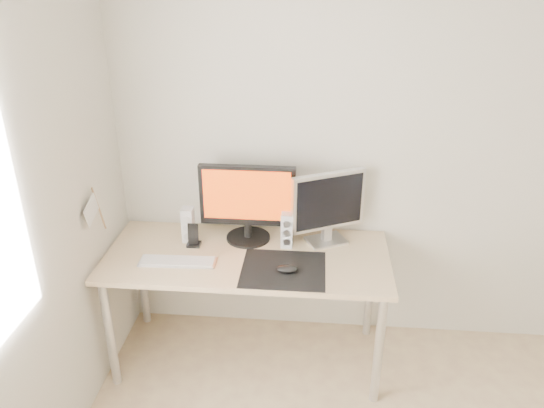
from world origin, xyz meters
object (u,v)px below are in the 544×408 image
object	(u,v)px
desk	(247,266)
speaker_right	(287,230)
mouse	(287,269)
speaker_left	(188,225)
phone_dock	(194,239)
second_monitor	(328,205)
keyboard	(178,261)
main_monitor	(247,200)

from	to	relation	value
desk	speaker_right	size ratio (longest dim) A/B	7.61
mouse	speaker_right	world-z (taller)	speaker_right
mouse	speaker_left	xyz separation A→B (m)	(-0.60, 0.30, 0.08)
speaker_left	phone_dock	size ratio (longest dim) A/B	1.51
mouse	speaker_right	xyz separation A→B (m)	(-0.02, 0.29, 0.08)
speaker_right	phone_dock	distance (m)	0.54
second_monitor	speaker_left	distance (m)	0.82
second_monitor	speaker_right	xyz separation A→B (m)	(-0.23, -0.07, -0.14)
desk	second_monitor	distance (m)	0.58
desk	phone_dock	size ratio (longest dim) A/B	11.47
speaker_right	phone_dock	world-z (taller)	speaker_right
second_monitor	phone_dock	bearing A→B (deg)	-171.53
speaker_left	desk	bearing A→B (deg)	-19.72
speaker_left	phone_dock	bearing A→B (deg)	-54.04
second_monitor	keyboard	size ratio (longest dim) A/B	1.03
phone_dock	speaker_left	bearing A→B (deg)	125.96
main_monitor	second_monitor	bearing A→B (deg)	1.47
speaker_left	mouse	bearing A→B (deg)	-26.69
desk	mouse	bearing A→B (deg)	-35.91
mouse	main_monitor	xyz separation A→B (m)	(-0.25, 0.35, 0.23)
mouse	speaker_right	bearing A→B (deg)	93.75
main_monitor	keyboard	bearing A→B (deg)	-139.85
main_monitor	phone_dock	world-z (taller)	main_monitor
main_monitor	second_monitor	distance (m)	0.46
speaker_left	speaker_right	xyz separation A→B (m)	(0.58, -0.01, 0.00)
desk	speaker_right	world-z (taller)	speaker_right
speaker_left	second_monitor	bearing A→B (deg)	4.11
second_monitor	speaker_right	size ratio (longest dim) A/B	2.07
mouse	desk	xyz separation A→B (m)	(-0.24, 0.17, -0.10)
main_monitor	second_monitor	world-z (taller)	main_monitor
second_monitor	speaker_left	world-z (taller)	second_monitor
mouse	speaker_left	bearing A→B (deg)	153.31
keyboard	speaker_right	bearing A→B (deg)	22.27
speaker_left	phone_dock	xyz separation A→B (m)	(0.04, -0.06, -0.06)
speaker_right	keyboard	size ratio (longest dim) A/B	0.50
second_monitor	keyboard	bearing A→B (deg)	-159.23
desk	phone_dock	xyz separation A→B (m)	(-0.32, 0.07, 0.12)
main_monitor	speaker_left	world-z (taller)	main_monitor
desk	keyboard	world-z (taller)	keyboard
mouse	second_monitor	world-z (taller)	second_monitor
second_monitor	speaker_left	xyz separation A→B (m)	(-0.81, -0.06, -0.14)
mouse	desk	distance (m)	0.31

